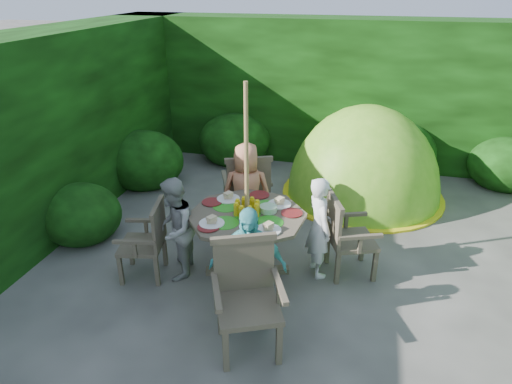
% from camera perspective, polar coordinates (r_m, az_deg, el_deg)
% --- Properties ---
extents(ground, '(60.00, 60.00, 0.00)m').
position_cam_1_polar(ground, '(5.29, 10.11, -10.99)').
color(ground, '#44423D').
rests_on(ground, ground).
extents(hedge_enclosure, '(9.00, 9.00, 2.50)m').
position_cam_1_polar(hedge_enclosure, '(5.93, 12.16, 6.50)').
color(hedge_enclosure, black).
rests_on(hedge_enclosure, ground).
extents(patio_table, '(1.63, 1.63, 0.92)m').
position_cam_1_polar(patio_table, '(5.02, -1.08, -3.99)').
color(patio_table, '#433A2C').
rests_on(patio_table, ground).
extents(parasol_pole, '(0.05, 0.05, 2.20)m').
position_cam_1_polar(parasol_pole, '(4.81, -1.17, 0.74)').
color(parasol_pole, olive).
rests_on(parasol_pole, ground).
extents(garden_chair_right, '(0.65, 0.69, 0.92)m').
position_cam_1_polar(garden_chair_right, '(5.21, 11.12, -5.31)').
color(garden_chair_right, '#433A2C').
rests_on(garden_chair_right, ground).
extents(garden_chair_left, '(0.56, 0.60, 0.87)m').
position_cam_1_polar(garden_chair_left, '(5.22, -13.38, -5.82)').
color(garden_chair_left, '#433A2C').
rests_on(garden_chair_left, ground).
extents(garden_chair_back, '(0.78, 0.74, 1.03)m').
position_cam_1_polar(garden_chair_back, '(6.03, -1.10, 0.24)').
color(garden_chair_back, '#433A2C').
rests_on(garden_chair_back, ground).
extents(garden_chair_front, '(0.76, 0.73, 1.00)m').
position_cam_1_polar(garden_chair_front, '(4.16, -1.17, -12.66)').
color(garden_chair_front, '#433A2C').
rests_on(garden_chair_front, ground).
extents(child_right, '(0.45, 0.51, 1.18)m').
position_cam_1_polar(child_right, '(5.11, 7.91, -4.38)').
color(child_right, white).
rests_on(child_right, ground).
extents(child_left, '(0.56, 0.65, 1.18)m').
position_cam_1_polar(child_left, '(5.10, -10.17, -4.60)').
color(child_left, '#9A9B96').
rests_on(child_left, ground).
extents(child_back, '(0.71, 0.55, 1.29)m').
position_cam_1_polar(child_back, '(5.73, -1.19, -0.09)').
color(child_back, '#D67F58').
rests_on(child_back, ground).
extents(child_front, '(0.78, 0.45, 1.25)m').
position_cam_1_polar(child_front, '(4.35, -1.04, -9.36)').
color(child_front, '#51BBBE').
rests_on(child_front, ground).
extents(dome_tent, '(2.48, 2.48, 2.84)m').
position_cam_1_polar(dome_tent, '(7.36, 13.03, -0.36)').
color(dome_tent, '#66B723').
rests_on(dome_tent, ground).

